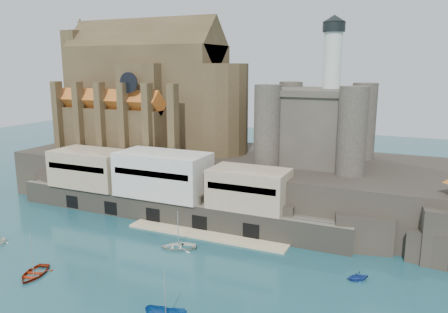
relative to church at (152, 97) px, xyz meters
The scene contains 9 objects.
ground 53.14m from the church, 60.03° to the right, with size 300.00×300.00×0.00m, color #18464F.
promontory 29.58m from the church, ahead, with size 100.00×36.00×10.00m.
quay 28.37m from the church, 53.41° to the right, with size 70.00×12.00×13.05m.
church is the anchor object (origin of this frame).
castle_keep 40.39m from the church, ahead, with size 21.20×21.20×29.30m.
boat_0 53.36m from the church, 77.70° to the right, with size 4.24×1.23×5.94m, color maroon.
boat_4 47.04m from the church, 95.38° to the right, with size 2.72×1.66×3.15m, color white.
boat_6 44.95m from the church, 51.31° to the right, with size 4.22×1.22×5.91m, color silver.
boat_7 64.59m from the church, 29.26° to the right, with size 2.81×1.71×3.25m, color #22419C.
Camera 1 is at (34.92, -47.03, 29.60)m, focal length 35.00 mm.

